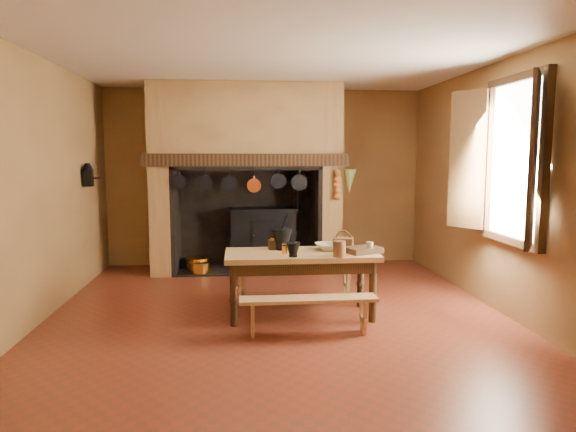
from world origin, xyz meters
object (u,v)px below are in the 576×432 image
object	(u,v)px
iron_range	(263,237)
coffee_grinder	(274,244)
bench_front	(308,307)
wicker_basket	(343,243)
mixing_bowl	(330,247)
work_table	(301,262)

from	to	relation	value
iron_range	coffee_grinder	size ratio (longest dim) A/B	9.65
bench_front	coffee_grinder	size ratio (longest dim) A/B	8.12
bench_front	wicker_basket	bearing A→B (deg)	57.62
iron_range	coffee_grinder	xyz separation A→B (m)	(0.01, -2.35, 0.29)
mixing_bowl	bench_front	bearing A→B (deg)	-114.79
wicker_basket	iron_range	bearing A→B (deg)	127.02
bench_front	coffee_grinder	distance (m)	0.98
work_table	wicker_basket	world-z (taller)	wicker_basket
iron_range	work_table	distance (m)	2.56
coffee_grinder	mixing_bowl	xyz separation A→B (m)	(0.62, -0.09, -0.02)
coffee_grinder	wicker_basket	size ratio (longest dim) A/B	0.64
work_table	bench_front	world-z (taller)	work_table
bench_front	iron_range	bearing A→B (deg)	95.38
bench_front	work_table	bearing A→B (deg)	90.00
bench_front	wicker_basket	xyz separation A→B (m)	(0.50, 0.78, 0.49)
iron_range	mixing_bowl	xyz separation A→B (m)	(0.63, -2.44, 0.26)
work_table	mixing_bowl	bearing A→B (deg)	16.98
coffee_grinder	wicker_basket	world-z (taller)	wicker_basket
iron_range	mixing_bowl	distance (m)	2.53
iron_range	wicker_basket	world-z (taller)	iron_range
bench_front	mixing_bowl	xyz separation A→B (m)	(0.33, 0.71, 0.46)
mixing_bowl	wicker_basket	bearing A→B (deg)	23.14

